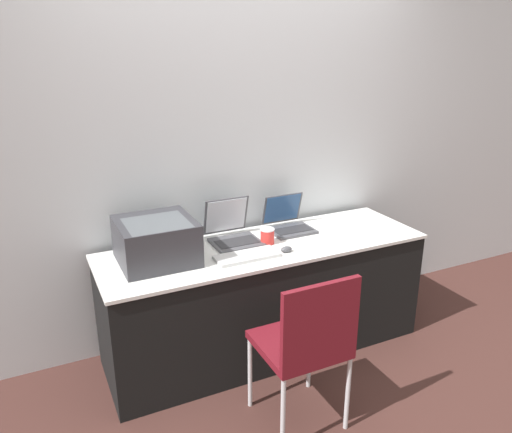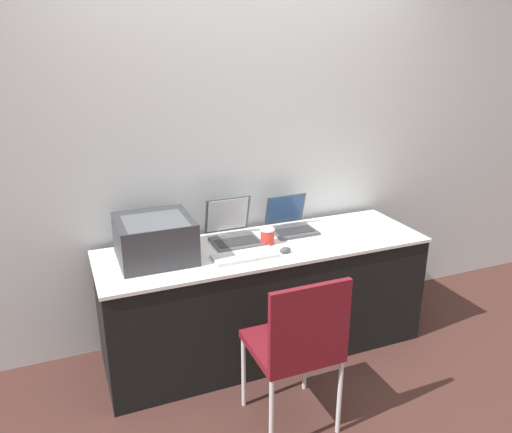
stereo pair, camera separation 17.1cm
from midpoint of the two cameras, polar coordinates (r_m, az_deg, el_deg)
The scene contains 10 objects.
ground_plane at distance 3.19m, azimuth 4.83°, elevation -17.42°, with size 14.00×14.00×0.00m, color #472823.
wall_back at distance 3.25m, azimuth -0.15°, elevation 8.58°, with size 8.00×0.05×2.60m.
table at distance 3.23m, azimuth 2.53°, elevation -9.23°, with size 2.03×0.63×0.73m.
printer at distance 2.86m, azimuth -9.82°, elevation -2.38°, with size 0.42×0.41×0.24m.
laptop_left at distance 3.11m, azimuth -1.07°, elevation -1.78°, with size 0.29×0.32×0.26m.
laptop_right at distance 3.30m, azimuth 5.47°, elevation -0.75°, with size 0.28×0.28×0.22m.
external_keyboard at distance 2.88m, azimuth 0.40°, elevation -4.55°, with size 0.37×0.15×0.02m.
coffee_cup at distance 3.07m, azimuth 2.92°, elevation -2.29°, with size 0.09×0.09×0.10m.
mouse at distance 2.95m, azimuth 5.01°, elevation -3.86°, with size 0.07×0.04×0.04m.
chair at distance 2.53m, azimuth 6.80°, elevation -13.99°, with size 0.41×0.41×0.88m.
Camera 2 is at (-1.13, -2.29, 1.91)m, focal length 35.00 mm.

